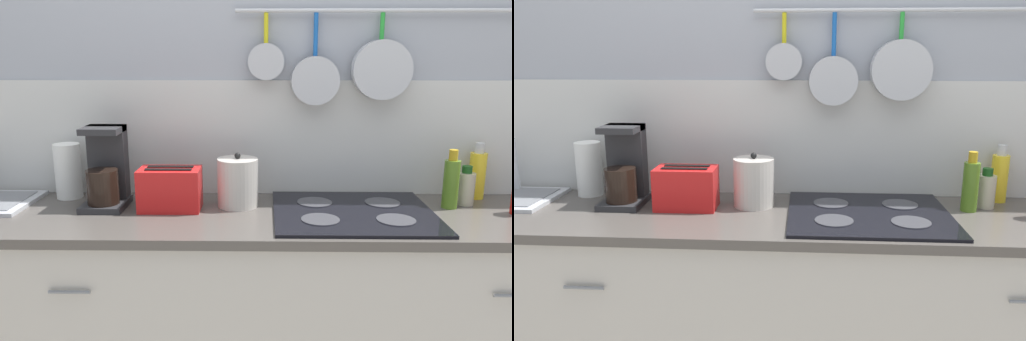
# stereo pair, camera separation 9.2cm
# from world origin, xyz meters

# --- Properties ---
(wall_back) EXTENTS (7.20, 0.15, 2.60)m
(wall_back) POSITION_xyz_m (0.00, 0.32, 1.27)
(wall_back) COLOR #999EA8
(wall_back) RESTS_ON ground_plane
(cabinet_base) EXTENTS (2.96, 0.55, 0.85)m
(cabinet_base) POSITION_xyz_m (0.00, -0.00, 0.43)
(cabinet_base) COLOR #B7B2A8
(cabinet_base) RESTS_ON ground_plane
(countertop) EXTENTS (3.00, 0.57, 0.03)m
(countertop) POSITION_xyz_m (0.00, 0.00, 0.87)
(countertop) COLOR #4C4742
(countertop) RESTS_ON cabinet_base
(paper_towel_roll) EXTENTS (0.11, 0.11, 0.23)m
(paper_towel_roll) POSITION_xyz_m (-0.91, 0.21, 1.00)
(paper_towel_roll) COLOR white
(paper_towel_roll) RESTS_ON countertop
(coffee_maker) EXTENTS (0.16, 0.20, 0.32)m
(coffee_maker) POSITION_xyz_m (-0.71, 0.10, 1.02)
(coffee_maker) COLOR #262628
(coffee_maker) RESTS_ON countertop
(toaster) EXTENTS (0.25, 0.14, 0.17)m
(toaster) POSITION_xyz_m (-0.45, 0.05, 0.97)
(toaster) COLOR red
(toaster) RESTS_ON countertop
(kettle) EXTENTS (0.16, 0.16, 0.21)m
(kettle) POSITION_xyz_m (-0.19, 0.10, 0.98)
(kettle) COLOR beige
(kettle) RESTS_ON countertop
(cooktop) EXTENTS (0.60, 0.53, 0.01)m
(cooktop) POSITION_xyz_m (0.25, 0.01, 0.89)
(cooktop) COLOR black
(cooktop) RESTS_ON countertop
(bottle_dish_soap) EXTENTS (0.06, 0.06, 0.23)m
(bottle_dish_soap) POSITION_xyz_m (0.64, 0.09, 0.99)
(bottle_dish_soap) COLOR #4C721E
(bottle_dish_soap) RESTS_ON countertop
(bottle_cooking_wine) EXTENTS (0.07, 0.07, 0.16)m
(bottle_cooking_wine) POSITION_xyz_m (0.71, 0.14, 0.96)
(bottle_cooking_wine) COLOR #BFB799
(bottle_cooking_wine) RESTS_ON countertop
(bottle_vinegar) EXTENTS (0.07, 0.07, 0.23)m
(bottle_vinegar) POSITION_xyz_m (0.80, 0.23, 0.99)
(bottle_vinegar) COLOR yellow
(bottle_vinegar) RESTS_ON countertop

